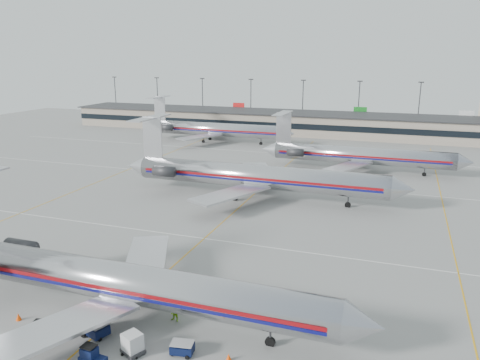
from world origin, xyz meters
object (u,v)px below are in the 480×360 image
at_px(belt_loader, 147,295).
at_px(tug_center, 91,356).
at_px(jet_second_row, 252,176).
at_px(jet_foreground, 117,281).
at_px(uld_container, 132,344).

bearing_deg(belt_loader, tug_center, -78.78).
xyz_separation_m(jet_second_row, tug_center, (1.92, -45.55, -2.95)).
height_order(jet_foreground, jet_second_row, jet_second_row).
bearing_deg(jet_foreground, tug_center, -72.68).
xyz_separation_m(jet_foreground, jet_second_row, (0.23, 38.64, 0.33)).
distance_m(jet_second_row, uld_container, 43.54).
distance_m(jet_foreground, belt_loader, 4.25).
bearing_deg(belt_loader, jet_foreground, -105.64).
height_order(jet_foreground, tug_center, jet_foreground).
height_order(tug_center, belt_loader, belt_loader).
xyz_separation_m(jet_foreground, belt_loader, (1.15, 2.98, -2.80)).
bearing_deg(uld_container, tug_center, -108.67).
distance_m(jet_foreground, tug_center, 7.70).
distance_m(jet_second_row, belt_loader, 35.81).
height_order(tug_center, uld_container, uld_container).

